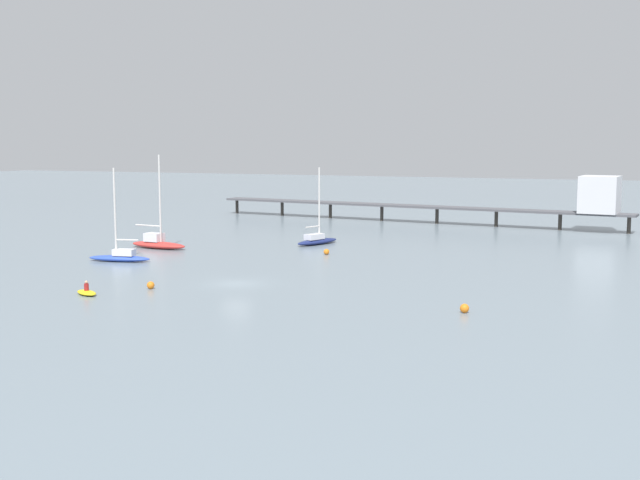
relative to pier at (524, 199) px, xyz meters
name	(u,v)px	position (x,y,z in m)	size (l,w,h in m)	color
ground_plane	(236,284)	(-16.92, -53.16, -4.01)	(400.00, 400.00, 0.00)	slate
pier	(524,199)	(0.00, 0.00, 0.00)	(63.49, 11.39, 7.43)	#4C4C51
sailboat_red	(158,242)	(-35.60, -36.38, -3.32)	(7.45, 2.94, 10.51)	red
sailboat_blue	(120,255)	(-33.63, -46.21, -3.39)	(6.68, 2.81, 9.39)	#2D4CB7
sailboat_navy	(317,239)	(-20.18, -26.63, -3.40)	(3.87, 6.63, 8.97)	navy
dinghy_yellow	(87,292)	(-25.62, -61.88, -3.80)	(2.71, 2.17, 1.14)	yellow
mooring_buoy_near	(464,308)	(3.43, -57.54, -3.69)	(0.65, 0.65, 0.65)	orange
mooring_buoy_mid	(151,285)	(-22.33, -57.89, -3.70)	(0.62, 0.62, 0.62)	orange
mooring_buoy_inner	(326,252)	(-16.08, -34.11, -3.70)	(0.62, 0.62, 0.62)	orange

